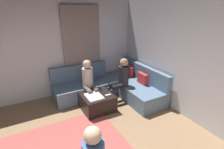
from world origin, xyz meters
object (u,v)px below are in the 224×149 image
ottoman (97,102)px  coffee_mug (100,88)px  sectional_couch (112,86)px  person_on_couch_back (120,78)px  game_remote (108,95)px  person_on_couch_side (89,81)px

ottoman → coffee_mug: coffee_mug is taller
sectional_couch → person_on_couch_back: 0.53m
coffee_mug → sectional_couch: bearing=118.2°
coffee_mug → game_remote: (0.40, 0.04, -0.04)m
coffee_mug → person_on_couch_side: bearing=-119.8°
sectional_couch → game_remote: 0.85m
game_remote → person_on_couch_side: bearing=-152.9°
ottoman → person_on_couch_side: 0.57m
game_remote → person_on_couch_back: person_on_couch_back is taller
ottoman → person_on_couch_back: 0.89m
sectional_couch → game_remote: bearing=-35.4°
sectional_couch → ottoman: bearing=-54.6°
sectional_couch → ottoman: 0.87m
game_remote → person_on_couch_back: (-0.31, 0.54, 0.23)m
sectional_couch → person_on_couch_back: person_on_couch_back is taller
sectional_couch → ottoman: size_ratio=3.36×
coffee_mug → person_on_couch_back: 0.62m
person_on_couch_side → person_on_couch_back: bearing=164.7°
game_remote → ottoman: bearing=-129.3°
ottoman → game_remote: size_ratio=5.07×
sectional_couch → ottoman: sectional_couch is taller
sectional_couch → person_on_couch_side: size_ratio=2.12×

